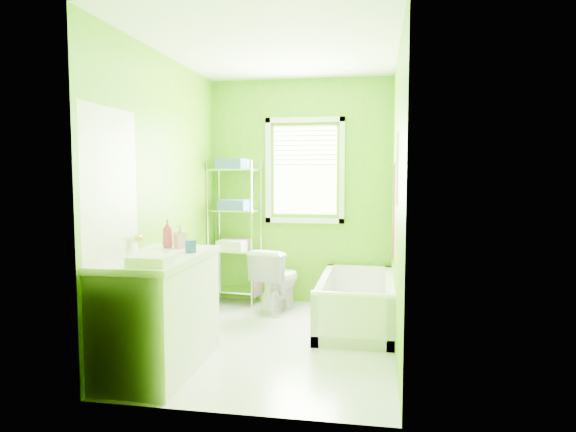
% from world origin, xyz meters
% --- Properties ---
extents(ground, '(2.90, 2.90, 0.00)m').
position_xyz_m(ground, '(0.00, 0.00, 0.00)').
color(ground, silver).
rests_on(ground, ground).
extents(room_envelope, '(2.14, 2.94, 2.62)m').
position_xyz_m(room_envelope, '(0.00, 0.00, 1.55)').
color(room_envelope, '#569E07').
rests_on(room_envelope, ground).
extents(window, '(0.92, 0.05, 1.22)m').
position_xyz_m(window, '(0.05, 1.42, 1.61)').
color(window, white).
rests_on(window, ground).
extents(door, '(0.09, 0.80, 2.00)m').
position_xyz_m(door, '(-1.04, -1.00, 1.00)').
color(door, white).
rests_on(door, ground).
extents(right_wall_decor, '(0.04, 1.48, 1.17)m').
position_xyz_m(right_wall_decor, '(1.04, -0.02, 1.32)').
color(right_wall_decor, '#48080E').
rests_on(right_wall_decor, ground).
extents(bathtub, '(0.72, 1.55, 0.50)m').
position_xyz_m(bathtub, '(0.69, 0.60, 0.16)').
color(bathtub, white).
rests_on(bathtub, ground).
extents(toilet, '(0.55, 0.77, 0.70)m').
position_xyz_m(toilet, '(-0.19, 1.00, 0.35)').
color(toilet, white).
rests_on(toilet, ground).
extents(vanity, '(0.61, 1.19, 1.13)m').
position_xyz_m(vanity, '(-0.76, -0.83, 0.48)').
color(vanity, silver).
rests_on(vanity, ground).
extents(wire_shelf_unit, '(0.60, 0.48, 1.68)m').
position_xyz_m(wire_shelf_unit, '(-0.73, 1.27, 1.03)').
color(wire_shelf_unit, silver).
rests_on(wire_shelf_unit, ground).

